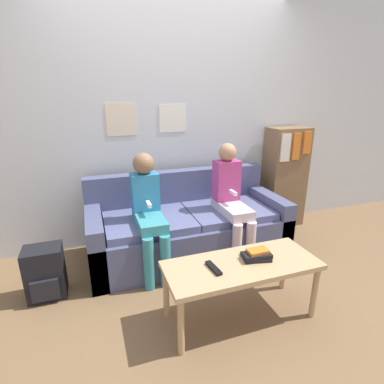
{
  "coord_description": "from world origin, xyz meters",
  "views": [
    {
      "loc": [
        -0.87,
        -2.09,
        1.57
      ],
      "look_at": [
        0.0,
        0.39,
        0.7
      ],
      "focal_mm": 28.0,
      "sensor_mm": 36.0,
      "label": 1
    }
  ],
  "objects_px": {
    "person_right": "(231,197)",
    "bookshelf": "(285,177)",
    "backpack": "(45,273)",
    "tv_remote": "(214,268)",
    "person_left": "(148,208)",
    "couch": "(188,228)",
    "coffee_table": "(242,270)"
  },
  "relations": [
    {
      "from": "person_right",
      "to": "bookshelf",
      "type": "bearing_deg",
      "value": 27.04
    },
    {
      "from": "couch",
      "to": "coffee_table",
      "type": "height_order",
      "value": "couch"
    },
    {
      "from": "person_right",
      "to": "person_left",
      "type": "bearing_deg",
      "value": -179.87
    },
    {
      "from": "bookshelf",
      "to": "coffee_table",
      "type": "bearing_deg",
      "value": -134.19
    },
    {
      "from": "backpack",
      "to": "tv_remote",
      "type": "bearing_deg",
      "value": -32.72
    },
    {
      "from": "couch",
      "to": "backpack",
      "type": "height_order",
      "value": "couch"
    },
    {
      "from": "coffee_table",
      "to": "bookshelf",
      "type": "height_order",
      "value": "bookshelf"
    },
    {
      "from": "person_left",
      "to": "person_right",
      "type": "height_order",
      "value": "person_right"
    },
    {
      "from": "backpack",
      "to": "bookshelf",
      "type": "bearing_deg",
      "value": 12.75
    },
    {
      "from": "coffee_table",
      "to": "tv_remote",
      "type": "bearing_deg",
      "value": -178.34
    },
    {
      "from": "bookshelf",
      "to": "backpack",
      "type": "bearing_deg",
      "value": -167.25
    },
    {
      "from": "person_right",
      "to": "backpack",
      "type": "distance_m",
      "value": 1.73
    },
    {
      "from": "coffee_table",
      "to": "tv_remote",
      "type": "relative_size",
      "value": 6.29
    },
    {
      "from": "couch",
      "to": "tv_remote",
      "type": "xyz_separation_m",
      "value": [
        -0.16,
        -1.02,
        0.18
      ]
    },
    {
      "from": "tv_remote",
      "to": "bookshelf",
      "type": "bearing_deg",
      "value": 35.2
    },
    {
      "from": "tv_remote",
      "to": "backpack",
      "type": "height_order",
      "value": "tv_remote"
    },
    {
      "from": "couch",
      "to": "tv_remote",
      "type": "distance_m",
      "value": 1.05
    },
    {
      "from": "coffee_table",
      "to": "person_right",
      "type": "xyz_separation_m",
      "value": [
        0.32,
        0.83,
        0.23
      ]
    },
    {
      "from": "tv_remote",
      "to": "bookshelf",
      "type": "height_order",
      "value": "bookshelf"
    },
    {
      "from": "person_right",
      "to": "backpack",
      "type": "bearing_deg",
      "value": -176.37
    },
    {
      "from": "person_right",
      "to": "bookshelf",
      "type": "distance_m",
      "value": 1.08
    },
    {
      "from": "tv_remote",
      "to": "person_left",
      "type": "bearing_deg",
      "value": 101.43
    },
    {
      "from": "person_left",
      "to": "backpack",
      "type": "height_order",
      "value": "person_left"
    },
    {
      "from": "person_right",
      "to": "backpack",
      "type": "xyz_separation_m",
      "value": [
        -1.68,
        -0.11,
        -0.41
      ]
    },
    {
      "from": "person_right",
      "to": "backpack",
      "type": "relative_size",
      "value": 2.62
    },
    {
      "from": "couch",
      "to": "person_right",
      "type": "bearing_deg",
      "value": -25.92
    },
    {
      "from": "person_right",
      "to": "tv_remote",
      "type": "bearing_deg",
      "value": -122.89
    },
    {
      "from": "couch",
      "to": "coffee_table",
      "type": "bearing_deg",
      "value": -86.6
    },
    {
      "from": "person_left",
      "to": "backpack",
      "type": "bearing_deg",
      "value": -173.14
    },
    {
      "from": "couch",
      "to": "person_left",
      "type": "height_order",
      "value": "person_left"
    },
    {
      "from": "person_left",
      "to": "tv_remote",
      "type": "height_order",
      "value": "person_left"
    },
    {
      "from": "couch",
      "to": "backpack",
      "type": "bearing_deg",
      "value": -167.27
    }
  ]
}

